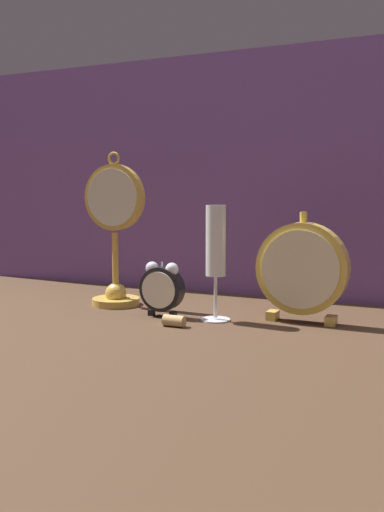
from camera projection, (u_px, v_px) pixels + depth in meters
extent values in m
plane|color=#422D1E|center=(175.00, 321.00, 1.14)|extent=(4.00, 4.00, 0.00)
cube|color=#6B478E|center=(234.00, 175.00, 1.40)|extent=(1.59, 0.01, 0.59)
cylinder|color=gold|center=(116.00, 301.00, 1.29)|extent=(0.11, 0.11, 0.02)
sphere|color=gold|center=(116.00, 294.00, 1.29)|extent=(0.05, 0.05, 0.05)
cylinder|color=gold|center=(115.00, 266.00, 1.28)|extent=(0.01, 0.01, 0.15)
cylinder|color=gold|center=(114.00, 197.00, 1.27)|extent=(0.15, 0.02, 0.15)
cylinder|color=beige|center=(112.00, 197.00, 1.26)|extent=(0.13, 0.00, 0.13)
torus|color=gold|center=(114.00, 158.00, 1.26)|extent=(0.03, 0.01, 0.03)
cube|color=black|center=(152.00, 312.00, 1.18)|extent=(0.01, 0.01, 0.01)
cube|color=black|center=(173.00, 315.00, 1.16)|extent=(0.01, 0.01, 0.01)
cylinder|color=black|center=(162.00, 289.00, 1.17)|extent=(0.09, 0.03, 0.09)
cylinder|color=silver|center=(158.00, 290.00, 1.15)|extent=(0.07, 0.00, 0.07)
sphere|color=silver|center=(152.00, 268.00, 1.17)|extent=(0.03, 0.03, 0.03)
sphere|color=silver|center=(172.00, 269.00, 1.15)|extent=(0.03, 0.03, 0.03)
cylinder|color=silver|center=(162.00, 266.00, 1.16)|extent=(0.00, 0.00, 0.02)
cube|color=gold|center=(273.00, 315.00, 1.14)|extent=(0.02, 0.03, 0.02)
cube|color=gold|center=(331.00, 321.00, 1.10)|extent=(0.02, 0.03, 0.02)
cylinder|color=gold|center=(302.00, 268.00, 1.11)|extent=(0.18, 0.04, 0.18)
cylinder|color=beige|center=(300.00, 270.00, 1.09)|extent=(0.15, 0.00, 0.15)
cylinder|color=gold|center=(303.00, 217.00, 1.10)|extent=(0.01, 0.01, 0.02)
cylinder|color=silver|center=(215.00, 319.00, 1.14)|extent=(0.06, 0.06, 0.01)
cylinder|color=silver|center=(216.00, 297.00, 1.13)|extent=(0.01, 0.01, 0.08)
cylinder|color=white|center=(216.00, 241.00, 1.12)|extent=(0.04, 0.04, 0.14)
cylinder|color=#DBC675|center=(216.00, 253.00, 1.12)|extent=(0.04, 0.04, 0.09)
cylinder|color=tan|center=(174.00, 321.00, 1.09)|extent=(0.04, 0.02, 0.02)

